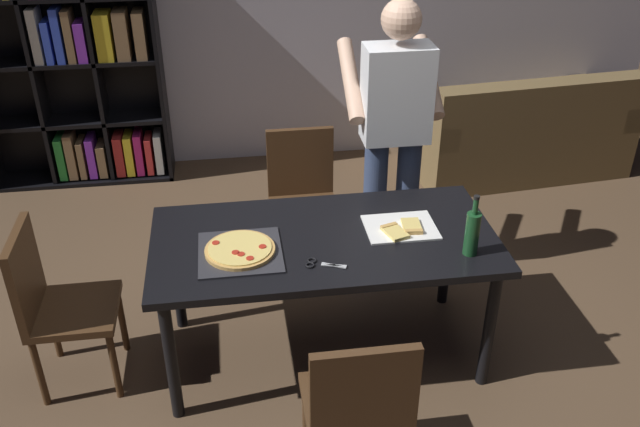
# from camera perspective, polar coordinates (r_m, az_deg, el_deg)

# --- Properties ---
(ground_plane) EXTENTS (12.00, 12.00, 0.00)m
(ground_plane) POSITION_cam_1_polar(r_m,az_deg,el_deg) (3.88, 0.33, -11.36)
(ground_plane) COLOR brown
(dining_table) EXTENTS (1.73, 0.86, 0.75)m
(dining_table) POSITION_cam_1_polar(r_m,az_deg,el_deg) (3.47, 0.36, -3.03)
(dining_table) COLOR black
(dining_table) RESTS_ON ground_plane
(chair_near_camera) EXTENTS (0.42, 0.42, 0.90)m
(chair_near_camera) POSITION_cam_1_polar(r_m,az_deg,el_deg) (2.88, 3.18, -15.74)
(chair_near_camera) COLOR #472D19
(chair_near_camera) RESTS_ON ground_plane
(chair_far_side) EXTENTS (0.42, 0.42, 0.90)m
(chair_far_side) POSITION_cam_1_polar(r_m,az_deg,el_deg) (4.33, -1.46, 1.78)
(chair_far_side) COLOR #472D19
(chair_far_side) RESTS_ON ground_plane
(chair_left_end) EXTENTS (0.42, 0.42, 0.90)m
(chair_left_end) POSITION_cam_1_polar(r_m,az_deg,el_deg) (3.65, -21.23, -6.64)
(chair_left_end) COLOR #472D19
(chair_left_end) RESTS_ON ground_plane
(couch) EXTENTS (1.77, 1.00, 0.85)m
(couch) POSITION_cam_1_polar(r_m,az_deg,el_deg) (5.85, 16.18, 6.21)
(couch) COLOR brown
(couch) RESTS_ON ground_plane
(bookshelf) EXTENTS (1.40, 0.35, 1.95)m
(bookshelf) POSITION_cam_1_polar(r_m,az_deg,el_deg) (5.59, -19.85, 12.06)
(bookshelf) COLOR black
(bookshelf) RESTS_ON ground_plane
(person_serving_pizza) EXTENTS (0.55, 0.54, 1.75)m
(person_serving_pizza) POSITION_cam_1_polar(r_m,az_deg,el_deg) (4.01, 6.17, 6.89)
(person_serving_pizza) COLOR #38476B
(person_serving_pizza) RESTS_ON ground_plane
(pepperoni_pizza_on_tray) EXTENTS (0.40, 0.40, 0.04)m
(pepperoni_pizza_on_tray) POSITION_cam_1_polar(r_m,az_deg,el_deg) (3.32, -6.66, -3.08)
(pepperoni_pizza_on_tray) COLOR #2D2D33
(pepperoni_pizza_on_tray) RESTS_ON dining_table
(pizza_slices_on_towel) EXTENTS (0.36, 0.29, 0.03)m
(pizza_slices_on_towel) POSITION_cam_1_polar(r_m,az_deg,el_deg) (3.51, 6.77, -1.20)
(pizza_slices_on_towel) COLOR white
(pizza_slices_on_towel) RESTS_ON dining_table
(wine_bottle) EXTENTS (0.07, 0.07, 0.32)m
(wine_bottle) POSITION_cam_1_polar(r_m,az_deg,el_deg) (3.32, 12.53, -1.53)
(wine_bottle) COLOR #194723
(wine_bottle) RESTS_ON dining_table
(kitchen_scissors) EXTENTS (0.20, 0.12, 0.01)m
(kitchen_scissors) POSITION_cam_1_polar(r_m,az_deg,el_deg) (3.22, -0.07, -4.20)
(kitchen_scissors) COLOR silver
(kitchen_scissors) RESTS_ON dining_table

